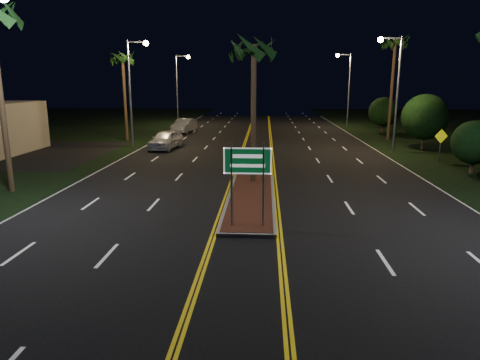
# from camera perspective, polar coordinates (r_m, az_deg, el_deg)

# --- Properties ---
(ground) EXTENTS (120.00, 120.00, 0.00)m
(ground) POSITION_cam_1_polar(r_m,az_deg,el_deg) (14.03, 0.48, -10.44)
(ground) COLOR black
(ground) RESTS_ON ground
(median_island) EXTENTS (2.25, 10.25, 0.17)m
(median_island) POSITION_cam_1_polar(r_m,az_deg,el_deg) (20.62, 1.46, -2.50)
(median_island) COLOR gray
(median_island) RESTS_ON ground
(highway_sign) EXTENTS (1.80, 0.08, 3.20)m
(highway_sign) POSITION_cam_1_polar(r_m,az_deg,el_deg) (15.99, 1.00, 1.52)
(highway_sign) COLOR gray
(highway_sign) RESTS_ON ground
(streetlight_left_mid) EXTENTS (1.91, 0.44, 9.00)m
(streetlight_left_mid) POSITION_cam_1_polar(r_m,az_deg,el_deg) (38.54, -13.98, 12.68)
(streetlight_left_mid) COLOR gray
(streetlight_left_mid) RESTS_ON ground
(streetlight_left_far) EXTENTS (1.91, 0.44, 9.00)m
(streetlight_left_far) POSITION_cam_1_polar(r_m,az_deg,el_deg) (57.97, -8.06, 12.88)
(streetlight_left_far) COLOR gray
(streetlight_left_far) RESTS_ON ground
(streetlight_right_mid) EXTENTS (1.91, 0.44, 9.00)m
(streetlight_right_mid) POSITION_cam_1_polar(r_m,az_deg,el_deg) (36.27, 19.78, 12.32)
(streetlight_right_mid) COLOR gray
(streetlight_right_mid) RESTS_ON ground
(streetlight_right_far) EXTENTS (1.91, 0.44, 9.00)m
(streetlight_right_far) POSITION_cam_1_polar(r_m,az_deg,el_deg) (55.77, 13.99, 12.63)
(streetlight_right_far) COLOR gray
(streetlight_right_far) RESTS_ON ground
(palm_median) EXTENTS (2.40, 2.40, 8.30)m
(palm_median) POSITION_cam_1_polar(r_m,az_deg,el_deg) (23.44, 1.86, 17.10)
(palm_median) COLOR #382819
(palm_median) RESTS_ON ground
(palm_left_far) EXTENTS (2.40, 2.40, 8.80)m
(palm_left_far) POSITION_cam_1_polar(r_m,az_deg,el_deg) (43.07, -15.41, 15.37)
(palm_left_far) COLOR #382819
(palm_left_far) RESTS_ON ground
(palm_right_far) EXTENTS (2.40, 2.40, 10.30)m
(palm_right_far) POSITION_cam_1_polar(r_m,az_deg,el_deg) (44.70, 20.00, 16.76)
(palm_right_far) COLOR #382819
(palm_right_far) RESTS_ON ground
(shrub_near) EXTENTS (2.70, 2.70, 3.30)m
(shrub_near) POSITION_cam_1_polar(r_m,az_deg,el_deg) (30.01, 28.79, 4.40)
(shrub_near) COLOR #382819
(shrub_near) RESTS_ON ground
(shrub_mid) EXTENTS (3.78, 3.78, 4.62)m
(shrub_mid) POSITION_cam_1_polar(r_m,az_deg,el_deg) (39.32, 23.43, 7.73)
(shrub_mid) COLOR #382819
(shrub_mid) RESTS_ON ground
(shrub_far) EXTENTS (3.24, 3.24, 3.96)m
(shrub_far) POSITION_cam_1_polar(r_m,az_deg,el_deg) (50.71, 18.59, 8.60)
(shrub_far) COLOR #382819
(shrub_far) RESTS_ON ground
(car_near) EXTENTS (3.09, 5.77, 1.83)m
(car_near) POSITION_cam_1_polar(r_m,az_deg,el_deg) (37.12, -9.90, 5.53)
(car_near) COLOR silver
(car_near) RESTS_ON ground
(car_far) EXTENTS (3.07, 5.67, 1.80)m
(car_far) POSITION_cam_1_polar(r_m,az_deg,el_deg) (49.13, -7.47, 7.35)
(car_far) COLOR #AFB3B9
(car_far) RESTS_ON ground
(warning_sign) EXTENTS (0.97, 0.26, 2.36)m
(warning_sign) POSITION_cam_1_polar(r_m,az_deg,el_deg) (33.30, 25.20, 4.72)
(warning_sign) COLOR gray
(warning_sign) RESTS_ON ground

